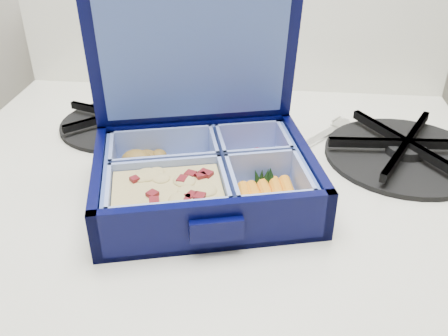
# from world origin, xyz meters

# --- Properties ---
(bento_box) EXTENTS (0.27, 0.23, 0.05)m
(bento_box) POSITION_xyz_m (0.02, 1.60, 1.03)
(bento_box) COLOR black
(bento_box) RESTS_ON stove
(burner_grate) EXTENTS (0.21, 0.21, 0.03)m
(burner_grate) POSITION_xyz_m (0.25, 1.71, 1.02)
(burner_grate) COLOR black
(burner_grate) RESTS_ON stove
(burner_grate_rear) EXTENTS (0.21, 0.21, 0.02)m
(burner_grate_rear) POSITION_xyz_m (-0.13, 1.76, 1.01)
(burner_grate_rear) COLOR black
(burner_grate_rear) RESTS_ON stove
(fork) EXTENTS (0.13, 0.15, 0.01)m
(fork) POSITION_xyz_m (0.13, 1.73, 1.01)
(fork) COLOR silver
(fork) RESTS_ON stove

